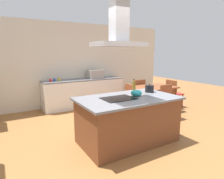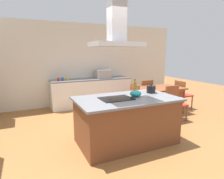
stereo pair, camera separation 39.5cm
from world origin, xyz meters
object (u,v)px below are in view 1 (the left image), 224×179
at_px(chair_facing_back_wall, 138,91).
at_px(countertop_microwave, 95,74).
at_px(chair_facing_island, 168,99).
at_px(cooktop, 118,98).
at_px(chair_at_right_end, 173,92).
at_px(chair_at_left_end, 127,98).
at_px(olive_oil_bottle, 134,87).
at_px(coffee_mug_blue, 54,80).
at_px(coffee_mug_yellow, 59,79).
at_px(range_hood, 119,32).
at_px(tea_kettle, 149,89).
at_px(dining_table, 152,89).
at_px(coffee_mug_red, 51,80).
at_px(mixing_bowl, 136,93).

bearing_deg(chair_facing_back_wall, countertop_microwave, 139.50).
relative_size(chair_facing_back_wall, chair_facing_island, 1.00).
distance_m(cooktop, chair_at_right_end, 3.22).
relative_size(chair_facing_island, chair_at_left_end, 1.00).
bearing_deg(olive_oil_bottle, chair_facing_island, 13.43).
bearing_deg(coffee_mug_blue, coffee_mug_yellow, -3.65).
distance_m(chair_facing_back_wall, range_hood, 3.22).
distance_m(tea_kettle, dining_table, 1.59).
height_order(coffee_mug_yellow, range_hood, range_hood).
height_order(countertop_microwave, coffee_mug_yellow, countertop_microwave).
height_order(coffee_mug_red, dining_table, coffee_mug_red).
height_order(coffee_mug_yellow, chair_facing_back_wall, coffee_mug_yellow).
relative_size(chair_at_left_end, range_hood, 0.99).
distance_m(dining_table, range_hood, 2.78).
bearing_deg(coffee_mug_red, mixing_bowl, -70.33).
distance_m(chair_at_right_end, chair_at_left_end, 1.83).
relative_size(tea_kettle, mixing_bowl, 1.07).
height_order(tea_kettle, coffee_mug_blue, tea_kettle).
bearing_deg(mixing_bowl, cooktop, -178.92).
relative_size(chair_facing_island, range_hood, 0.99).
bearing_deg(chair_at_left_end, chair_facing_island, -36.01).
height_order(olive_oil_bottle, coffee_mug_yellow, olive_oil_bottle).
xyz_separation_m(countertop_microwave, chair_at_right_end, (2.00, -1.59, -0.53)).
bearing_deg(olive_oil_bottle, countertop_microwave, 82.30).
xyz_separation_m(mixing_bowl, coffee_mug_blue, (-0.87, 2.86, -0.02)).
relative_size(countertop_microwave, coffee_mug_blue, 5.56).
distance_m(coffee_mug_red, chair_facing_back_wall, 2.76).
relative_size(olive_oil_bottle, mixing_bowl, 1.33).
height_order(chair_at_right_end, chair_at_left_end, same).
xyz_separation_m(dining_table, chair_facing_island, (-0.00, -0.67, -0.16)).
bearing_deg(coffee_mug_yellow, olive_oil_bottle, -71.23).
distance_m(coffee_mug_red, range_hood, 3.10).
distance_m(dining_table, chair_at_right_end, 0.93).
relative_size(tea_kettle, chair_facing_back_wall, 0.27).
relative_size(cooktop, range_hood, 0.67).
distance_m(mixing_bowl, chair_facing_island, 1.76).
bearing_deg(dining_table, chair_facing_island, -90.00).
bearing_deg(chair_facing_island, chair_at_right_end, 36.01).
bearing_deg(countertop_microwave, coffee_mug_red, -177.46).
distance_m(olive_oil_bottle, coffee_mug_blue, 2.79).
relative_size(mixing_bowl, chair_facing_island, 0.25).
xyz_separation_m(mixing_bowl, chair_facing_island, (1.58, 0.61, -0.45)).
bearing_deg(coffee_mug_red, olive_oil_bottle, -65.70).
bearing_deg(chair_facing_back_wall, range_hood, -135.79).
distance_m(mixing_bowl, dining_table, 2.06).
xyz_separation_m(dining_table, chair_at_left_end, (-0.92, 0.00, -0.16)).
bearing_deg(cooktop, countertop_microwave, 72.34).
height_order(mixing_bowl, chair_facing_island, mixing_bowl).
bearing_deg(chair_facing_island, cooktop, -162.82).
height_order(dining_table, chair_at_right_end, chair_at_right_end).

